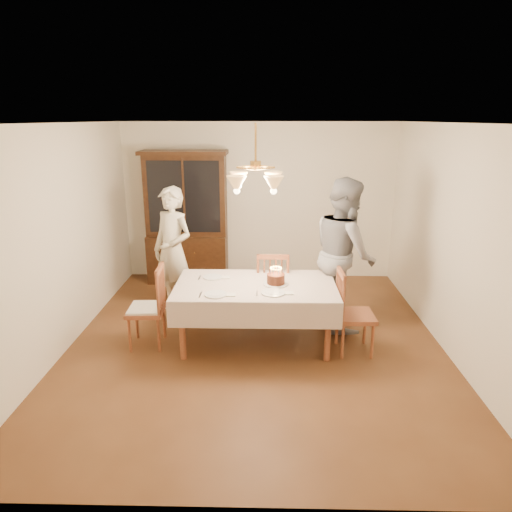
{
  "coord_description": "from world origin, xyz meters",
  "views": [
    {
      "loc": [
        0.12,
        -5.07,
        2.65
      ],
      "look_at": [
        0.0,
        0.2,
        1.05
      ],
      "focal_mm": 32.0,
      "sensor_mm": 36.0,
      "label": 1
    }
  ],
  "objects_px": {
    "dining_table": "(256,290)",
    "chair_far_side": "(273,291)",
    "china_hutch": "(187,220)",
    "birthday_cake": "(276,280)",
    "elderly_woman": "(173,251)"
  },
  "relations": [
    {
      "from": "china_hutch",
      "to": "elderly_woman",
      "type": "bearing_deg",
      "value": -89.33
    },
    {
      "from": "dining_table",
      "to": "chair_far_side",
      "type": "bearing_deg",
      "value": 70.77
    },
    {
      "from": "dining_table",
      "to": "elderly_woman",
      "type": "xyz_separation_m",
      "value": [
        -1.17,
        0.97,
        0.2
      ]
    },
    {
      "from": "dining_table",
      "to": "birthday_cake",
      "type": "relative_size",
      "value": 6.33
    },
    {
      "from": "china_hutch",
      "to": "birthday_cake",
      "type": "bearing_deg",
      "value": -57.62
    },
    {
      "from": "china_hutch",
      "to": "chair_far_side",
      "type": "distance_m",
      "value": 2.24
    },
    {
      "from": "elderly_woman",
      "to": "birthday_cake",
      "type": "bearing_deg",
      "value": -1.84
    },
    {
      "from": "dining_table",
      "to": "chair_far_side",
      "type": "relative_size",
      "value": 1.9
    },
    {
      "from": "chair_far_side",
      "to": "birthday_cake",
      "type": "bearing_deg",
      "value": -87.42
    },
    {
      "from": "elderly_woman",
      "to": "birthday_cake",
      "type": "xyz_separation_m",
      "value": [
        1.41,
        -0.96,
        -0.07
      ]
    },
    {
      "from": "dining_table",
      "to": "chair_far_side",
      "type": "distance_m",
      "value": 0.69
    },
    {
      "from": "dining_table",
      "to": "elderly_woman",
      "type": "height_order",
      "value": "elderly_woman"
    },
    {
      "from": "dining_table",
      "to": "china_hutch",
      "type": "bearing_deg",
      "value": 117.75
    },
    {
      "from": "dining_table",
      "to": "birthday_cake",
      "type": "xyz_separation_m",
      "value": [
        0.24,
        0.01,
        0.14
      ]
    },
    {
      "from": "chair_far_side",
      "to": "elderly_woman",
      "type": "bearing_deg",
      "value": 165.28
    }
  ]
}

